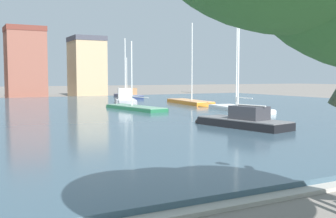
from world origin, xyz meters
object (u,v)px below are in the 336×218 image
object	(u,v)px
sailboat_white	(235,109)
sailboat_grey	(125,101)
sailboat_navy	(127,96)
sailboat_green	(131,109)
sailboat_black	(237,122)
sailboat_orange	(193,103)

from	to	relation	value
sailboat_white	sailboat_grey	bearing A→B (deg)	115.97
sailboat_navy	sailboat_grey	size ratio (longest dim) A/B	1.23
sailboat_green	sailboat_white	world-z (taller)	sailboat_white
sailboat_grey	sailboat_white	size ratio (longest dim) A/B	0.80
sailboat_navy	sailboat_grey	bearing A→B (deg)	-112.63
sailboat_navy	sailboat_white	bearing A→B (deg)	-89.68
sailboat_green	sailboat_white	bearing A→B (deg)	-33.52
sailboat_green	sailboat_black	world-z (taller)	sailboat_black
sailboat_white	sailboat_orange	world-z (taller)	sailboat_orange
sailboat_green	sailboat_black	size ratio (longest dim) A/B	0.94
sailboat_navy	sailboat_white	size ratio (longest dim) A/B	0.99
sailboat_grey	sailboat_orange	world-z (taller)	sailboat_orange
sailboat_orange	sailboat_green	bearing A→B (deg)	-160.23
sailboat_grey	sailboat_black	size ratio (longest dim) A/B	0.79
sailboat_green	sailboat_grey	xyz separation A→B (m)	(2.15, 6.75, 0.32)
sailboat_navy	sailboat_grey	xyz separation A→B (m)	(-5.73, -13.75, 0.10)
sailboat_navy	sailboat_orange	size ratio (longest dim) A/B	0.97
sailboat_black	sailboat_navy	bearing A→B (deg)	78.60
sailboat_grey	sailboat_white	bearing A→B (deg)	-64.03
sailboat_green	sailboat_navy	world-z (taller)	sailboat_green
sailboat_black	sailboat_orange	bearing A→B (deg)	66.60
sailboat_grey	sailboat_black	bearing A→B (deg)	-93.85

